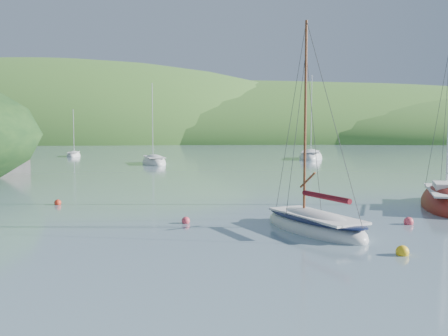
{
  "coord_description": "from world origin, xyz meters",
  "views": [
    {
      "loc": [
        -2.05,
        -19.14,
        4.51
      ],
      "look_at": [
        -1.09,
        8.0,
        2.35
      ],
      "focal_mm": 40.0,
      "sensor_mm": 36.0,
      "label": 1
    }
  ],
  "objects_px": {
    "daysailer_white": "(314,225)",
    "distant_sloop_b": "(311,157)",
    "distant_sloop_a": "(154,162)",
    "sloop_red": "(448,203)",
    "distant_sloop_c": "(74,155)"
  },
  "relations": [
    {
      "from": "distant_sloop_b",
      "to": "distant_sloop_a",
      "type": "bearing_deg",
      "value": -143.26
    },
    {
      "from": "daysailer_white",
      "to": "sloop_red",
      "type": "bearing_deg",
      "value": 10.13
    },
    {
      "from": "distant_sloop_a",
      "to": "distant_sloop_c",
      "type": "relative_size",
      "value": 1.36
    },
    {
      "from": "daysailer_white",
      "to": "distant_sloop_a",
      "type": "distance_m",
      "value": 43.39
    },
    {
      "from": "daysailer_white",
      "to": "distant_sloop_b",
      "type": "distance_m",
      "value": 52.55
    },
    {
      "from": "daysailer_white",
      "to": "sloop_red",
      "type": "height_order",
      "value": "sloop_red"
    },
    {
      "from": "sloop_red",
      "to": "distant_sloop_a",
      "type": "relative_size",
      "value": 1.11
    },
    {
      "from": "distant_sloop_b",
      "to": "distant_sloop_c",
      "type": "bearing_deg",
      "value": -178.67
    },
    {
      "from": "daysailer_white",
      "to": "distant_sloop_a",
      "type": "bearing_deg",
      "value": 81.11
    },
    {
      "from": "distant_sloop_a",
      "to": "distant_sloop_c",
      "type": "xyz_separation_m",
      "value": [
        -14.69,
        17.35,
        -0.03
      ]
    },
    {
      "from": "daysailer_white",
      "to": "distant_sloop_b",
      "type": "bearing_deg",
      "value": 54.14
    },
    {
      "from": "distant_sloop_b",
      "to": "distant_sloop_c",
      "type": "distance_m",
      "value": 37.57
    },
    {
      "from": "distant_sloop_a",
      "to": "distant_sloop_b",
      "type": "xyz_separation_m",
      "value": [
        22.08,
        9.61,
        0.03
      ]
    },
    {
      "from": "sloop_red",
      "to": "distant_sloop_c",
      "type": "relative_size",
      "value": 1.51
    },
    {
      "from": "distant_sloop_b",
      "to": "distant_sloop_c",
      "type": "xyz_separation_m",
      "value": [
        -36.77,
        7.74,
        -0.06
      ]
    }
  ]
}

